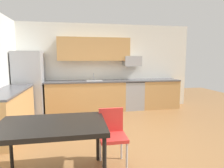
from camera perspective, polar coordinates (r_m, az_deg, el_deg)
The scene contains 15 objects.
ground_plane at distance 3.97m, azimuth 2.67°, elevation -16.39°, with size 12.00×12.00×0.00m, color olive.
wall_back at distance 6.25m, azimuth -2.70°, elevation 5.16°, with size 5.80×0.10×2.70m, color silver.
cabinet_run_back at distance 5.96m, azimuth -7.65°, elevation -3.75°, with size 2.36×0.60×0.90m, color tan.
cabinet_run_back_right at distance 6.51m, azimuth 13.76°, elevation -2.94°, with size 1.19×0.60×0.90m, color tan.
cabinet_run_left at distance 4.73m, azimuth -28.37°, elevation -7.60°, with size 0.60×2.00×0.90m, color tan.
countertop_back at distance 5.94m, azimuth -2.23°, elevation 0.87°, with size 4.80×0.64×0.04m, color #4C4C51.
countertop_left at distance 4.64m, azimuth -28.74°, elevation -1.97°, with size 0.64×2.00×0.04m, color #4C4C51.
upper_cabinets_back at distance 6.00m, azimuth -5.34°, elevation 10.29°, with size 2.20×0.34×0.70m, color tan.
refrigerator at distance 5.96m, azimuth -23.35°, elevation 0.18°, with size 0.76×0.70×1.82m, color #9EA0A5.
oven_range at distance 6.20m, azimuth 6.18°, elevation -3.23°, with size 0.60×0.60×0.91m.
microwave at distance 6.19m, azimuth 6.06°, elevation 6.78°, with size 0.54×0.36×0.32m, color #9EA0A5.
sink_basin at distance 5.91m, azimuth -5.29°, elevation 0.41°, with size 0.48×0.40×0.14m, color #A5A8AD.
sink_faucet at distance 6.07m, azimuth -5.46°, elevation 2.12°, with size 0.02×0.02×0.24m, color #B2B5BA.
dining_table at distance 2.67m, azimuth -17.58°, elevation -12.46°, with size 1.40×0.90×0.78m.
chair_near_table at distance 3.00m, azimuth 0.04°, elevation -14.12°, with size 0.40×0.40×0.85m.
Camera 1 is at (-0.82, -3.54, 1.61)m, focal length 30.66 mm.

